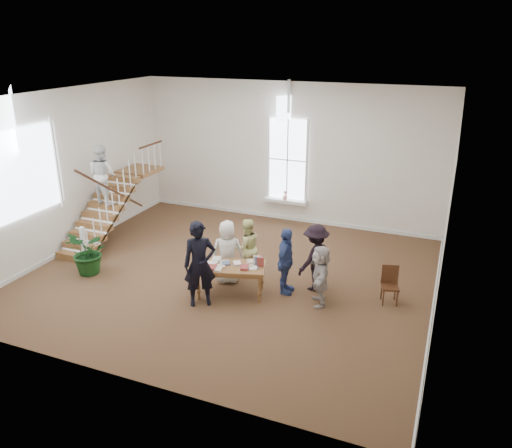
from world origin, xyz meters
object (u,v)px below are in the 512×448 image
at_px(floor_plant, 89,252).
at_px(woman_cluster_c, 320,275).
at_px(library_table, 230,269).
at_px(elderly_woman, 228,252).
at_px(person_yellow, 247,248).
at_px(side_chair, 390,282).
at_px(woman_cluster_a, 286,261).
at_px(police_officer, 200,264).
at_px(woman_cluster_b, 315,258).

bearing_deg(floor_plant, woman_cluster_c, 7.14).
distance_m(library_table, elderly_woman, 0.70).
relative_size(person_yellow, floor_plant, 1.27).
bearing_deg(side_chair, floor_plant, 174.59).
xyz_separation_m(woman_cluster_a, woman_cluster_c, (0.90, -0.20, -0.10)).
xyz_separation_m(library_table, police_officer, (-0.44, -0.65, 0.32)).
bearing_deg(woman_cluster_b, side_chair, 115.57).
height_order(person_yellow, floor_plant, person_yellow).
bearing_deg(elderly_woman, floor_plant, -6.98).
bearing_deg(woman_cluster_a, side_chair, -80.71).
bearing_deg(person_yellow, floor_plant, -22.80).
xyz_separation_m(library_table, floor_plant, (-3.83, -0.35, -0.08)).
relative_size(police_officer, woman_cluster_c, 1.40).
xyz_separation_m(elderly_woman, woman_cluster_b, (2.12, 0.44, 0.03)).
bearing_deg(woman_cluster_c, person_yellow, -128.18).
xyz_separation_m(library_table, person_yellow, (-0.04, 1.10, 0.09)).
bearing_deg(elderly_woman, woman_cluster_c, 152.73).
xyz_separation_m(elderly_woman, side_chair, (3.89, 0.48, -0.32)).
bearing_deg(woman_cluster_b, police_officer, -28.59).
distance_m(person_yellow, woman_cluster_a, 1.32).
relative_size(library_table, woman_cluster_b, 1.08).
bearing_deg(side_chair, woman_cluster_b, 165.00).
bearing_deg(elderly_woman, police_officer, 63.16).
bearing_deg(woman_cluster_b, woman_cluster_c, 48.94).
height_order(police_officer, person_yellow, police_officer).
xyz_separation_m(police_officer, woman_cluster_b, (2.22, 1.69, -0.17)).
bearing_deg(floor_plant, library_table, 5.26).
relative_size(library_table, person_yellow, 1.16).
height_order(woman_cluster_a, side_chair, woman_cluster_a).
xyz_separation_m(woman_cluster_c, floor_plant, (-5.91, -0.74, -0.12)).
xyz_separation_m(woman_cluster_a, side_chair, (2.37, 0.49, -0.33)).
distance_m(woman_cluster_b, side_chair, 1.81).
distance_m(elderly_woman, floor_plant, 3.62).
height_order(woman_cluster_b, side_chair, woman_cluster_b).
relative_size(person_yellow, woman_cluster_b, 0.92).
xyz_separation_m(police_officer, person_yellow, (0.40, 1.75, -0.24)).
bearing_deg(woman_cluster_c, floor_plant, -102.47).
height_order(floor_plant, side_chair, floor_plant).
relative_size(elderly_woman, person_yellow, 1.05).
height_order(person_yellow, woman_cluster_b, woman_cluster_b).
height_order(person_yellow, woman_cluster_a, woman_cluster_a).
relative_size(person_yellow, woman_cluster_c, 1.07).
bearing_deg(police_officer, side_chair, -9.88).
height_order(elderly_woman, woman_cluster_b, woman_cluster_b).
height_order(police_officer, floor_plant, police_officer).
bearing_deg(elderly_woman, library_table, 97.51).
distance_m(person_yellow, woman_cluster_b, 1.82).
bearing_deg(woman_cluster_b, woman_cluster_a, -28.97).
height_order(woman_cluster_a, woman_cluster_b, woman_cluster_b).
xyz_separation_m(elderly_woman, floor_plant, (-3.49, -0.95, -0.20)).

